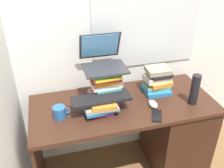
{
  "coord_description": "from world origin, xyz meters",
  "views": [
    {
      "loc": [
        -0.51,
        -1.51,
        1.83
      ],
      "look_at": [
        -0.09,
        0.01,
        0.91
      ],
      "focal_mm": 40.5,
      "sensor_mm": 36.0,
      "label": 1
    }
  ],
  "objects_px": {
    "cell_phone": "(157,116)",
    "book_stack_tall": "(106,85)",
    "water_bottle": "(195,90)",
    "book_stack_keyboard_riser": "(101,106)",
    "mug": "(60,112)",
    "laptop": "(103,59)",
    "computer_mouse": "(153,104)",
    "desk": "(163,130)",
    "keyboard": "(101,99)",
    "book_stack_side": "(157,81)"
  },
  "relations": [
    {
      "from": "cell_phone",
      "to": "book_stack_tall",
      "type": "bearing_deg",
      "value": 160.71
    },
    {
      "from": "book_stack_tall",
      "to": "water_bottle",
      "type": "xyz_separation_m",
      "value": [
        0.63,
        -0.2,
        -0.02
      ]
    },
    {
      "from": "book_stack_keyboard_riser",
      "to": "mug",
      "type": "distance_m",
      "value": 0.29
    },
    {
      "from": "book_stack_keyboard_riser",
      "to": "laptop",
      "type": "bearing_deg",
      "value": 71.39
    },
    {
      "from": "computer_mouse",
      "to": "desk",
      "type": "bearing_deg",
      "value": 23.95
    },
    {
      "from": "laptop",
      "to": "water_bottle",
      "type": "relative_size",
      "value": 1.35
    },
    {
      "from": "laptop",
      "to": "mug",
      "type": "xyz_separation_m",
      "value": [
        -0.36,
        -0.18,
        -0.29
      ]
    },
    {
      "from": "water_bottle",
      "to": "cell_phone",
      "type": "height_order",
      "value": "water_bottle"
    },
    {
      "from": "computer_mouse",
      "to": "water_bottle",
      "type": "relative_size",
      "value": 0.43
    },
    {
      "from": "book_stack_tall",
      "to": "book_stack_keyboard_riser",
      "type": "relative_size",
      "value": 1.08
    },
    {
      "from": "laptop",
      "to": "water_bottle",
      "type": "xyz_separation_m",
      "value": [
        0.63,
        -0.27,
        -0.21
      ]
    },
    {
      "from": "water_bottle",
      "to": "mug",
      "type": "bearing_deg",
      "value": 175.05
    },
    {
      "from": "book_stack_tall",
      "to": "water_bottle",
      "type": "relative_size",
      "value": 1.15
    },
    {
      "from": "cell_phone",
      "to": "computer_mouse",
      "type": "bearing_deg",
      "value": 103.21
    },
    {
      "from": "computer_mouse",
      "to": "laptop",
      "type": "bearing_deg",
      "value": 145.48
    },
    {
      "from": "computer_mouse",
      "to": "mug",
      "type": "height_order",
      "value": "mug"
    },
    {
      "from": "computer_mouse",
      "to": "keyboard",
      "type": "bearing_deg",
      "value": 174.52
    },
    {
      "from": "book_stack_keyboard_riser",
      "to": "computer_mouse",
      "type": "distance_m",
      "value": 0.4
    },
    {
      "from": "book_stack_tall",
      "to": "book_stack_side",
      "type": "relative_size",
      "value": 1.26
    },
    {
      "from": "desk",
      "to": "book_stack_side",
      "type": "relative_size",
      "value": 6.47
    },
    {
      "from": "computer_mouse",
      "to": "cell_phone",
      "type": "relative_size",
      "value": 0.76
    },
    {
      "from": "laptop",
      "to": "keyboard",
      "type": "bearing_deg",
      "value": -107.76
    },
    {
      "from": "book_stack_side",
      "to": "water_bottle",
      "type": "distance_m",
      "value": 0.3
    },
    {
      "from": "book_stack_keyboard_riser",
      "to": "keyboard",
      "type": "xyz_separation_m",
      "value": [
        0.0,
        0.0,
        0.06
      ]
    },
    {
      "from": "book_stack_side",
      "to": "keyboard",
      "type": "height_order",
      "value": "book_stack_side"
    },
    {
      "from": "keyboard",
      "to": "desk",
      "type": "bearing_deg",
      "value": 1.92
    },
    {
      "from": "computer_mouse",
      "to": "book_stack_side",
      "type": "bearing_deg",
      "value": 59.14
    },
    {
      "from": "book_stack_side",
      "to": "computer_mouse",
      "type": "bearing_deg",
      "value": -120.86
    },
    {
      "from": "desk",
      "to": "computer_mouse",
      "type": "bearing_deg",
      "value": -156.05
    },
    {
      "from": "book_stack_tall",
      "to": "water_bottle",
      "type": "bearing_deg",
      "value": -17.66
    },
    {
      "from": "book_stack_keyboard_riser",
      "to": "water_bottle",
      "type": "relative_size",
      "value": 1.06
    },
    {
      "from": "book_stack_keyboard_riser",
      "to": "mug",
      "type": "bearing_deg",
      "value": 177.83
    },
    {
      "from": "desk",
      "to": "laptop",
      "type": "distance_m",
      "value": 0.83
    },
    {
      "from": "mug",
      "to": "water_bottle",
      "type": "distance_m",
      "value": 1.0
    },
    {
      "from": "water_bottle",
      "to": "book_stack_tall",
      "type": "bearing_deg",
      "value": 162.34
    },
    {
      "from": "keyboard",
      "to": "computer_mouse",
      "type": "distance_m",
      "value": 0.4
    },
    {
      "from": "book_stack_keyboard_riser",
      "to": "cell_phone",
      "type": "height_order",
      "value": "book_stack_keyboard_riser"
    },
    {
      "from": "desk",
      "to": "book_stack_tall",
      "type": "xyz_separation_m",
      "value": [
        -0.48,
        0.09,
        0.47
      ]
    },
    {
      "from": "book_stack_keyboard_riser",
      "to": "mug",
      "type": "relative_size",
      "value": 2.02
    },
    {
      "from": "keyboard",
      "to": "cell_phone",
      "type": "relative_size",
      "value": 3.09
    },
    {
      "from": "mug",
      "to": "water_bottle",
      "type": "height_order",
      "value": "water_bottle"
    },
    {
      "from": "mug",
      "to": "cell_phone",
      "type": "bearing_deg",
      "value": -14.36
    },
    {
      "from": "book_stack_side",
      "to": "mug",
      "type": "relative_size",
      "value": 1.73
    },
    {
      "from": "book_stack_tall",
      "to": "keyboard",
      "type": "xyz_separation_m",
      "value": [
        -0.06,
        -0.12,
        -0.03
      ]
    },
    {
      "from": "mug",
      "to": "cell_phone",
      "type": "xyz_separation_m",
      "value": [
        0.66,
        -0.17,
        -0.04
      ]
    },
    {
      "from": "book_stack_keyboard_riser",
      "to": "book_stack_side",
      "type": "relative_size",
      "value": 1.17
    },
    {
      "from": "keyboard",
      "to": "book_stack_keyboard_riser",
      "type": "bearing_deg",
      "value": -140.99
    },
    {
      "from": "desk",
      "to": "keyboard",
      "type": "height_order",
      "value": "keyboard"
    },
    {
      "from": "computer_mouse",
      "to": "cell_phone",
      "type": "height_order",
      "value": "computer_mouse"
    },
    {
      "from": "mug",
      "to": "water_bottle",
      "type": "bearing_deg",
      "value": -4.95
    }
  ]
}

